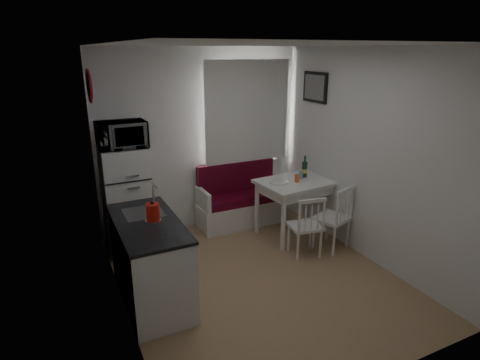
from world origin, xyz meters
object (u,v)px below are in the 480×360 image
object	(u,v)px
chair_right	(337,212)
kettle	(153,212)
chair_left	(309,220)
microwave	(121,135)
wine_bottle	(305,167)
kitchen_counter	(150,260)
dining_table	(298,187)
fridge	(127,200)
bench	(240,204)

from	to	relation	value
chair_right	kettle	size ratio (longest dim) A/B	2.42
chair_left	microwave	world-z (taller)	microwave
chair_left	kettle	size ratio (longest dim) A/B	2.04
wine_bottle	microwave	bearing A→B (deg)	170.21
kitchen_counter	dining_table	world-z (taller)	kitchen_counter
microwave	fridge	bearing A→B (deg)	90.00
bench	dining_table	distance (m)	0.97
dining_table	fridge	world-z (taller)	fridge
kitchen_counter	kettle	size ratio (longest dim) A/B	6.10
dining_table	fridge	distance (m)	2.33
chair_right	wine_bottle	bearing A→B (deg)	70.75
chair_left	wine_bottle	size ratio (longest dim) A/B	1.43
fridge	kettle	bearing A→B (deg)	-88.68
dining_table	fridge	size ratio (longest dim) A/B	0.82
microwave	chair_right	bearing A→B (deg)	-25.91
bench	dining_table	bearing A→B (deg)	-50.23
fridge	wine_bottle	bearing A→B (deg)	-10.93
dining_table	kettle	xyz separation A→B (m)	(-2.23, -0.73, 0.29)
dining_table	chair_left	xyz separation A→B (m)	(-0.25, -0.65, -0.21)
dining_table	chair_left	world-z (taller)	chair_left
bench	dining_table	size ratio (longest dim) A/B	1.14
kitchen_counter	wine_bottle	size ratio (longest dim) A/B	4.26
bench	microwave	bearing A→B (deg)	-174.58
chair_right	fridge	size ratio (longest dim) A/B	0.37
bench	chair_left	xyz separation A→B (m)	(0.32, -1.33, 0.20)
chair_left	chair_right	world-z (taller)	chair_right
dining_table	wine_bottle	bearing A→B (deg)	24.74
dining_table	wine_bottle	distance (m)	0.32
bench	fridge	distance (m)	1.74
microwave	wine_bottle	distance (m)	2.54
microwave	wine_bottle	xyz separation A→B (m)	(2.43, -0.42, -0.60)
chair_left	dining_table	bearing A→B (deg)	78.45
bench	chair_left	bearing A→B (deg)	-76.69
kitchen_counter	chair_left	size ratio (longest dim) A/B	2.99
fridge	microwave	xyz separation A→B (m)	(0.00, -0.05, 0.86)
dining_table	microwave	bearing A→B (deg)	161.79
fridge	bench	bearing A→B (deg)	3.73
kettle	microwave	bearing A→B (deg)	91.37
chair_right	fridge	xyz separation A→B (m)	(-2.43, 1.23, 0.15)
kitchen_counter	fridge	distance (m)	1.27
kitchen_counter	chair_right	xyz separation A→B (m)	(2.45, 0.01, 0.09)
kitchen_counter	fridge	world-z (taller)	fridge
microwave	kitchen_counter	bearing A→B (deg)	-90.94
fridge	microwave	distance (m)	0.87
chair_left	kettle	xyz separation A→B (m)	(-1.98, -0.08, 0.50)
bench	wine_bottle	world-z (taller)	wine_bottle
kettle	wine_bottle	xyz separation A→B (m)	(2.40, 0.83, -0.04)
dining_table	kettle	world-z (taller)	kettle
kettle	dining_table	bearing A→B (deg)	18.18
dining_table	chair_right	bearing A→B (deg)	-80.56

